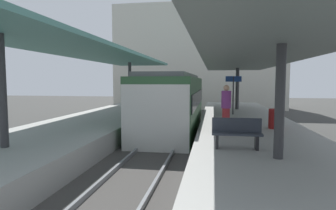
{
  "coord_description": "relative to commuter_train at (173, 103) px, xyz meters",
  "views": [
    {
      "loc": [
        2.18,
        -12.16,
        2.92
      ],
      "look_at": [
        -0.08,
        1.95,
        1.72
      ],
      "focal_mm": 30.29,
      "sensor_mm": 36.0,
      "label": 1
    }
  ],
  "objects": [
    {
      "name": "passenger_near_bench",
      "position": [
        2.66,
        -4.78,
        0.2
      ],
      "size": [
        0.36,
        0.36,
        1.78
      ],
      "color": "maroon",
      "rests_on": "platform_right"
    },
    {
      "name": "rail_far_side",
      "position": [
        0.72,
        -3.34,
        -1.46
      ],
      "size": [
        0.08,
        28.0,
        0.14
      ],
      "primitive_type": "cube",
      "color": "slate",
      "rests_on": "track_ballast"
    },
    {
      "name": "platform_sign",
      "position": [
        3.32,
        1.22,
        0.9
      ],
      "size": [
        0.9,
        0.08,
        2.21
      ],
      "color": "#262628",
      "rests_on": "platform_right"
    },
    {
      "name": "ground_plane",
      "position": [
        0.0,
        -3.34,
        -1.73
      ],
      "size": [
        80.0,
        80.0,
        0.0
      ],
      "primitive_type": "plane",
      "color": "#383835"
    },
    {
      "name": "litter_bin",
      "position": [
        4.64,
        -3.57,
        -0.33
      ],
      "size": [
        0.44,
        0.44,
        0.8
      ],
      "primitive_type": "cylinder",
      "color": "maroon",
      "rests_on": "platform_right"
    },
    {
      "name": "canopy_left",
      "position": [
        -3.8,
        -1.94,
        2.58
      ],
      "size": [
        4.18,
        21.0,
        3.43
      ],
      "color": "#333335",
      "rests_on": "platform_left"
    },
    {
      "name": "platform_left",
      "position": [
        -3.8,
        -3.34,
        -1.23
      ],
      "size": [
        4.4,
        28.0,
        1.0
      ],
      "primitive_type": "cube",
      "color": "#9E9E99",
      "rests_on": "ground_plane"
    },
    {
      "name": "platform_right",
      "position": [
        3.8,
        -3.34,
        -1.23
      ],
      "size": [
        4.4,
        28.0,
        1.0
      ],
      "primitive_type": "cube",
      "color": "#9E9E99",
      "rests_on": "ground_plane"
    },
    {
      "name": "station_building_backdrop",
      "position": [
        0.53,
        16.66,
        3.77
      ],
      "size": [
        18.0,
        6.0,
        11.0
      ],
      "primitive_type": "cube",
      "color": "beige",
      "rests_on": "ground_plane"
    },
    {
      "name": "platform_bench",
      "position": [
        2.86,
        -7.29,
        -0.26
      ],
      "size": [
        1.4,
        0.41,
        0.86
      ],
      "color": "black",
      "rests_on": "platform_right"
    },
    {
      "name": "commuter_train",
      "position": [
        0.0,
        0.0,
        0.0
      ],
      "size": [
        2.78,
        10.14,
        3.1
      ],
      "color": "#2D5633",
      "rests_on": "track_ballast"
    },
    {
      "name": "rail_near_side",
      "position": [
        -0.72,
        -3.34,
        -1.46
      ],
      "size": [
        0.08,
        28.0,
        0.14
      ],
      "primitive_type": "cube",
      "color": "slate",
      "rests_on": "track_ballast"
    },
    {
      "name": "canopy_right",
      "position": [
        3.8,
        -1.94,
        2.14
      ],
      "size": [
        4.18,
        21.0,
        2.98
      ],
      "color": "#333335",
      "rests_on": "platform_right"
    },
    {
      "name": "track_ballast",
      "position": [
        0.0,
        -3.34,
        -1.63
      ],
      "size": [
        3.2,
        28.0,
        0.2
      ],
      "primitive_type": "cube",
      "color": "#423F3D",
      "rests_on": "ground_plane"
    }
  ]
}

